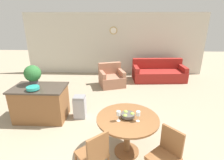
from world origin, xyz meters
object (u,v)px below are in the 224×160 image
object	(u,v)px
couch	(158,73)
trash_bin	(80,107)
armchair	(112,78)
teal_bowl	(33,88)
potted_plant	(33,74)
fruit_bowl	(128,115)
kitchen_island	(41,103)
dining_table	(127,126)
wine_glass_right	(138,114)
wine_glass_left	(119,114)
dining_chair_near_left	(94,153)
dining_chair_near_right	(166,153)

from	to	relation	value
couch	trash_bin	bearing A→B (deg)	-135.25
armchair	couch	bearing A→B (deg)	2.35
teal_bowl	trash_bin	bearing A→B (deg)	16.67
potted_plant	couch	xyz separation A→B (m)	(3.82, 2.97, -0.87)
fruit_bowl	kitchen_island	distance (m)	2.47
dining_table	trash_bin	bearing A→B (deg)	133.60
wine_glass_right	teal_bowl	bearing A→B (deg)	156.22
wine_glass_left	trash_bin	size ratio (longest dim) A/B	0.33
dining_chair_near_left	dining_chair_near_right	size ratio (longest dim) A/B	1.00
dining_chair_near_left	armchair	bearing A→B (deg)	46.57
teal_bowl	wine_glass_right	bearing A→B (deg)	-23.78
teal_bowl	couch	world-z (taller)	teal_bowl
dining_chair_near_right	trash_bin	distance (m)	2.53
fruit_bowl	potted_plant	distance (m)	2.70
dining_chair_near_right	wine_glass_right	bearing A→B (deg)	1.23
dining_chair_near_left	dining_chair_near_right	distance (m)	1.14
trash_bin	wine_glass_left	bearing A→B (deg)	-53.10
dining_table	dining_chair_near_right	world-z (taller)	dining_chair_near_right
wine_glass_left	couch	bearing A→B (deg)	69.41
wine_glass_left	trash_bin	bearing A→B (deg)	126.90
wine_glass_left	potted_plant	world-z (taller)	potted_plant
wine_glass_right	fruit_bowl	bearing A→B (deg)	149.24
dining_table	dining_chair_near_right	bearing A→B (deg)	-42.64
dining_chair_near_right	dining_chair_near_left	bearing A→B (deg)	50.18
teal_bowl	trash_bin	distance (m)	1.23
dining_table	dining_chair_near_left	distance (m)	0.81
kitchen_island	couch	xyz separation A→B (m)	(3.64, 3.14, -0.15)
trash_bin	kitchen_island	bearing A→B (deg)	-174.14
dining_chair_near_left	kitchen_island	world-z (taller)	dining_chair_near_left
dining_chair_near_right	fruit_bowl	distance (m)	0.88
kitchen_island	dining_table	bearing A→B (deg)	-27.91
wine_glass_left	kitchen_island	xyz separation A→B (m)	(-1.99, 1.25, -0.48)
kitchen_island	teal_bowl	bearing A→B (deg)	-100.09
teal_bowl	potted_plant	world-z (taller)	potted_plant
dining_chair_near_right	trash_bin	size ratio (longest dim) A/B	1.48
armchair	dining_chair_near_left	bearing A→B (deg)	-109.27
dining_chair_near_left	couch	world-z (taller)	dining_chair_near_left
fruit_bowl	trash_bin	size ratio (longest dim) A/B	0.42
dining_chair_near_left	dining_chair_near_right	xyz separation A→B (m)	(1.14, 0.05, 0.00)
dining_table	wine_glass_left	xyz separation A→B (m)	(-0.17, -0.11, 0.32)
teal_bowl	couch	bearing A→B (deg)	42.34
dining_chair_near_right	fruit_bowl	world-z (taller)	dining_chair_near_right
wine_glass_left	armchair	xyz separation A→B (m)	(-0.29, 3.67, -0.64)
dining_chair_near_right	wine_glass_left	bearing A→B (deg)	17.91
potted_plant	armchair	distance (m)	3.06
wine_glass_left	armchair	distance (m)	3.74
dining_chair_near_left	couch	xyz separation A→B (m)	(2.03, 4.88, -0.20)
couch	armchair	xyz separation A→B (m)	(-1.94, -0.72, -0.00)
dining_table	dining_chair_near_left	bearing A→B (deg)	-132.64
dining_chair_near_right	couch	distance (m)	4.92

